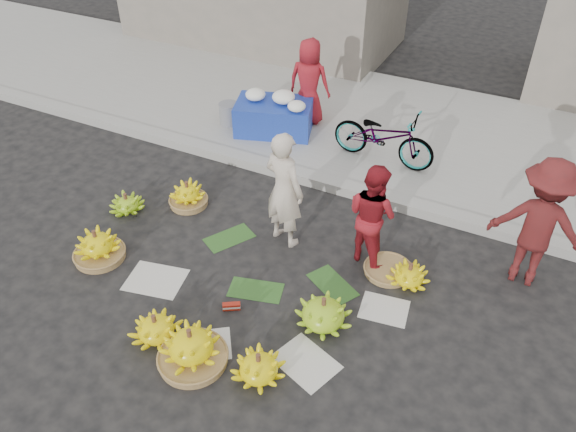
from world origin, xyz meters
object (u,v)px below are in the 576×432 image
at_px(banana_bunch_4, 323,313).
at_px(bicycle, 384,136).
at_px(banana_bunch_0, 98,246).
at_px(flower_table, 274,115).
at_px(vendor_cream, 284,190).

xyz_separation_m(banana_bunch_4, bicycle, (-0.50, 3.44, 0.37)).
bearing_deg(banana_bunch_0, flower_table, 81.36).
relative_size(banana_bunch_0, banana_bunch_4, 0.97).
bearing_deg(flower_table, vendor_cream, -77.56).
distance_m(banana_bunch_0, vendor_cream, 2.50).
distance_m(flower_table, bicycle, 1.96).
xyz_separation_m(banana_bunch_4, vendor_cream, (-1.07, 1.15, 0.63)).
relative_size(banana_bunch_4, vendor_cream, 0.43).
bearing_deg(bicycle, banana_bunch_4, -168.43).
bearing_deg(bicycle, vendor_cream, 169.39).
bearing_deg(vendor_cream, banana_bunch_0, 52.39).
height_order(banana_bunch_0, bicycle, bicycle).
height_order(banana_bunch_4, vendor_cream, vendor_cream).
relative_size(banana_bunch_0, vendor_cream, 0.42).
bearing_deg(flower_table, banana_bunch_0, -116.54).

